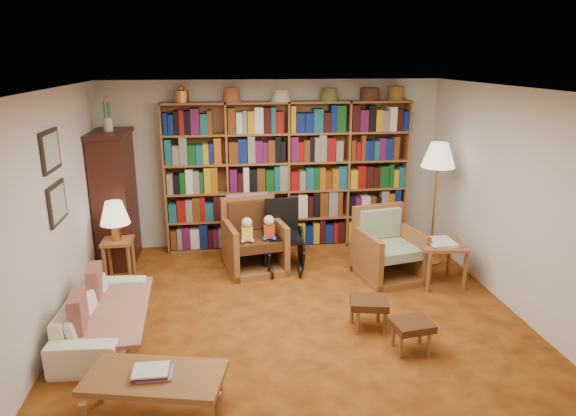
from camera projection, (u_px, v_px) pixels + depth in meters
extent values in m
plane|color=#9B5317|center=(296.00, 319.00, 5.73)|extent=(5.00, 5.00, 0.00)
plane|color=white|center=(298.00, 90.00, 5.02)|extent=(5.00, 5.00, 0.00)
plane|color=silver|center=(274.00, 164.00, 7.75)|extent=(5.00, 0.00, 5.00)
plane|color=silver|center=(357.00, 335.00, 2.99)|extent=(5.00, 0.00, 5.00)
plane|color=silver|center=(47.00, 221.00, 5.07)|extent=(0.00, 5.00, 5.00)
plane|color=silver|center=(520.00, 204.00, 5.67)|extent=(0.00, 5.00, 5.00)
cube|color=brown|center=(288.00, 176.00, 7.67)|extent=(3.60, 0.30, 2.20)
cube|color=#38160F|center=(116.00, 200.00, 7.11)|extent=(0.45, 0.90, 1.80)
cube|color=#38160F|center=(109.00, 133.00, 6.84)|extent=(0.50, 0.95, 0.06)
cylinder|color=silver|center=(108.00, 124.00, 6.81)|extent=(0.12, 0.12, 0.18)
cube|color=black|center=(50.00, 151.00, 5.18)|extent=(0.03, 0.52, 0.42)
cube|color=gray|center=(52.00, 151.00, 5.18)|extent=(0.01, 0.44, 0.34)
cube|color=black|center=(57.00, 203.00, 5.33)|extent=(0.03, 0.52, 0.42)
cube|color=gray|center=(59.00, 203.00, 5.34)|extent=(0.01, 0.44, 0.34)
imported|color=white|center=(102.00, 315.00, 5.32)|extent=(1.64, 0.71, 0.47)
cube|color=beige|center=(107.00, 309.00, 5.31)|extent=(0.89, 1.56, 0.04)
cube|color=maroon|center=(95.00, 283.00, 5.58)|extent=(0.15, 0.39, 0.38)
cube|color=maroon|center=(78.00, 313.00, 4.91)|extent=(0.16, 0.40, 0.39)
cube|color=brown|center=(117.00, 241.00, 6.63)|extent=(0.38, 0.38, 0.04)
cylinder|color=brown|center=(105.00, 266.00, 6.54)|extent=(0.05, 0.05, 0.50)
cylinder|color=brown|center=(129.00, 265.00, 6.58)|extent=(0.05, 0.05, 0.50)
cylinder|color=brown|center=(110.00, 257.00, 6.83)|extent=(0.05, 0.05, 0.50)
cylinder|color=brown|center=(133.00, 256.00, 6.87)|extent=(0.05, 0.05, 0.50)
cylinder|color=#B37E39|center=(116.00, 232.00, 6.60)|extent=(0.13, 0.13, 0.21)
cone|color=white|center=(114.00, 213.00, 6.52)|extent=(0.38, 0.38, 0.29)
cube|color=brown|center=(255.00, 266.00, 7.06)|extent=(0.90, 0.93, 0.08)
cube|color=brown|center=(229.00, 247.00, 6.93)|extent=(0.23, 0.80, 0.68)
cube|color=brown|center=(280.00, 245.00, 7.02)|extent=(0.23, 0.80, 0.68)
cube|color=brown|center=(253.00, 228.00, 7.27)|extent=(0.77, 0.23, 0.96)
cube|color=#442912|center=(255.00, 241.00, 6.92)|extent=(0.71, 0.77, 0.13)
cube|color=#442912|center=(253.00, 215.00, 7.14)|extent=(0.60, 0.22, 0.40)
cube|color=#D23856|center=(253.00, 208.00, 7.23)|extent=(0.60, 0.18, 0.42)
cube|color=brown|center=(388.00, 275.00, 6.78)|extent=(0.88, 0.90, 0.08)
cube|color=brown|center=(364.00, 256.00, 6.66)|extent=(0.23, 0.77, 0.66)
cube|color=brown|center=(414.00, 254.00, 6.74)|extent=(0.23, 0.77, 0.66)
cube|color=brown|center=(382.00, 237.00, 6.98)|extent=(0.74, 0.23, 0.92)
cube|color=#9CA886|center=(390.00, 250.00, 6.64)|extent=(0.70, 0.75, 0.12)
cube|color=#9CA886|center=(384.00, 223.00, 6.86)|extent=(0.58, 0.22, 0.39)
cube|color=black|center=(283.00, 237.00, 6.94)|extent=(0.49, 0.49, 0.06)
cube|color=black|center=(281.00, 214.00, 7.08)|extent=(0.46, 0.08, 0.46)
cylinder|color=black|center=(264.00, 248.00, 7.06)|extent=(0.03, 0.58, 0.58)
cylinder|color=black|center=(301.00, 246.00, 7.12)|extent=(0.03, 0.58, 0.58)
cylinder|color=black|center=(272.00, 273.00, 6.75)|extent=(0.03, 0.16, 0.16)
cylinder|color=black|center=(300.00, 271.00, 6.80)|extent=(0.03, 0.16, 0.16)
cylinder|color=#B37E39|center=(430.00, 261.00, 7.31)|extent=(0.29, 0.29, 0.03)
cylinder|color=#B37E39|center=(434.00, 214.00, 7.10)|extent=(0.03, 0.03, 1.45)
cone|color=white|center=(439.00, 155.00, 6.87)|extent=(0.45, 0.45, 0.33)
cube|color=brown|center=(441.00, 244.00, 6.48)|extent=(0.62, 0.62, 0.04)
cylinder|color=brown|center=(429.00, 273.00, 6.31)|extent=(0.05, 0.05, 0.51)
cylinder|color=brown|center=(465.00, 271.00, 6.37)|extent=(0.05, 0.05, 0.51)
cylinder|color=brown|center=(415.00, 259.00, 6.76)|extent=(0.05, 0.05, 0.51)
cylinder|color=brown|center=(449.00, 257.00, 6.81)|extent=(0.05, 0.05, 0.51)
cube|color=silver|center=(442.00, 242.00, 6.47)|extent=(0.35, 0.42, 0.03)
cube|color=#442912|center=(369.00, 303.00, 5.46)|extent=(0.46, 0.41, 0.08)
cylinder|color=brown|center=(357.00, 323.00, 5.37)|extent=(0.04, 0.04, 0.26)
cylinder|color=brown|center=(385.00, 321.00, 5.41)|extent=(0.04, 0.04, 0.26)
cylinder|color=brown|center=(352.00, 312.00, 5.60)|extent=(0.04, 0.04, 0.26)
cylinder|color=brown|center=(378.00, 311.00, 5.64)|extent=(0.04, 0.04, 0.26)
cube|color=#442912|center=(412.00, 325.00, 5.03)|extent=(0.42, 0.37, 0.08)
cylinder|color=brown|center=(401.00, 347.00, 4.96)|extent=(0.04, 0.04, 0.24)
cylinder|color=brown|center=(429.00, 345.00, 4.99)|extent=(0.04, 0.04, 0.24)
cylinder|color=brown|center=(393.00, 334.00, 5.17)|extent=(0.04, 0.04, 0.24)
cylinder|color=brown|center=(420.00, 333.00, 5.20)|extent=(0.04, 0.04, 0.24)
cube|color=brown|center=(155.00, 378.00, 4.08)|extent=(1.19, 0.77, 0.05)
cylinder|color=brown|center=(219.00, 412.00, 3.98)|extent=(0.06, 0.06, 0.33)
cylinder|color=brown|center=(99.00, 386.00, 4.29)|extent=(0.06, 0.06, 0.33)
cylinder|color=brown|center=(219.00, 377.00, 4.41)|extent=(0.06, 0.06, 0.33)
cube|color=brown|center=(154.00, 372.00, 4.07)|extent=(0.32, 0.28, 0.05)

